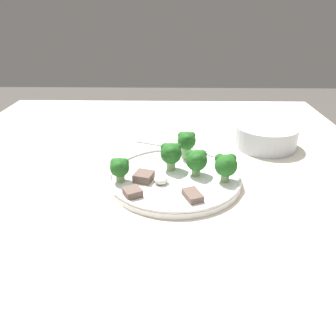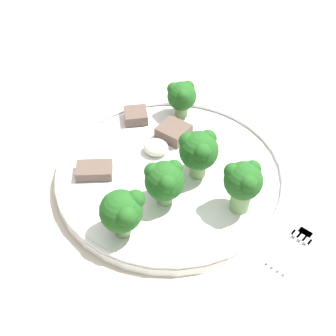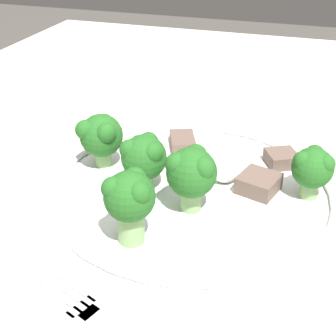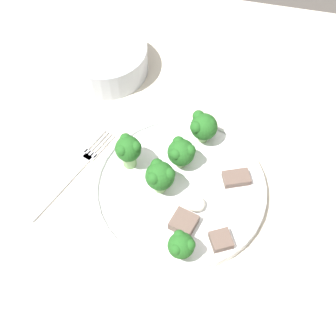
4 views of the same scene
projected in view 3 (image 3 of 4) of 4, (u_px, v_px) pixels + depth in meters
table at (239, 263)px, 0.51m from camera, size 1.30×1.10×0.73m
dinner_plate at (191, 192)px, 0.47m from camera, size 0.28×0.28×0.02m
broccoli_floret_near_rim_left at (192, 172)px, 0.42m from camera, size 0.05×0.05×0.06m
broccoli_floret_center_left at (313, 168)px, 0.44m from camera, size 0.04×0.04×0.05m
broccoli_floret_back_left at (99, 137)px, 0.48m from camera, size 0.05×0.05×0.06m
broccoli_floret_front_left at (130, 199)px, 0.37m from camera, size 0.04×0.04×0.07m
broccoli_floret_center_back at (144, 157)px, 0.45m from camera, size 0.05×0.04×0.06m
meat_slice_front_slice at (183, 142)px, 0.54m from camera, size 0.05×0.04×0.01m
meat_slice_middle_slice at (281, 159)px, 0.50m from camera, size 0.04×0.04×0.01m
meat_slice_rear_slice at (258, 185)px, 0.45m from camera, size 0.05×0.04×0.02m
sauce_dollop at (225, 172)px, 0.48m from camera, size 0.03×0.03×0.02m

